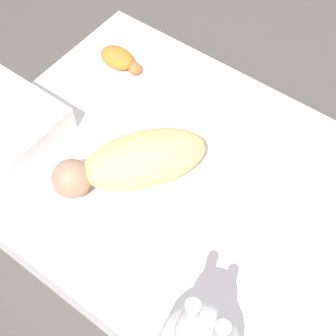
# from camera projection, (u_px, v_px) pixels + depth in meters

# --- Properties ---
(ground_plane) EXTENTS (12.00, 12.00, 0.00)m
(ground_plane) POSITION_uv_depth(u_px,v_px,m) (189.00, 204.00, 1.62)
(ground_plane) COLOR #514C47
(bed_mattress) EXTENTS (1.43, 1.00, 0.15)m
(bed_mattress) POSITION_uv_depth(u_px,v_px,m) (190.00, 193.00, 1.55)
(bed_mattress) COLOR white
(bed_mattress) RESTS_ON ground_plane
(swaddled_baby) EXTENTS (0.39, 0.46, 0.15)m
(swaddled_baby) POSITION_uv_depth(u_px,v_px,m) (135.00, 162.00, 1.44)
(swaddled_baby) COLOR #EFDB7F
(swaddled_baby) RESTS_ON bed_mattress
(pillow) EXTENTS (0.35, 0.29, 0.10)m
(pillow) POSITION_uv_depth(u_px,v_px,m) (7.00, 122.00, 1.55)
(pillow) COLOR white
(pillow) RESTS_ON bed_mattress
(turtle_plush) EXTENTS (0.18, 0.09, 0.07)m
(turtle_plush) POSITION_uv_depth(u_px,v_px,m) (119.00, 59.00, 1.74)
(turtle_plush) COLOR orange
(turtle_plush) RESTS_ON bed_mattress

